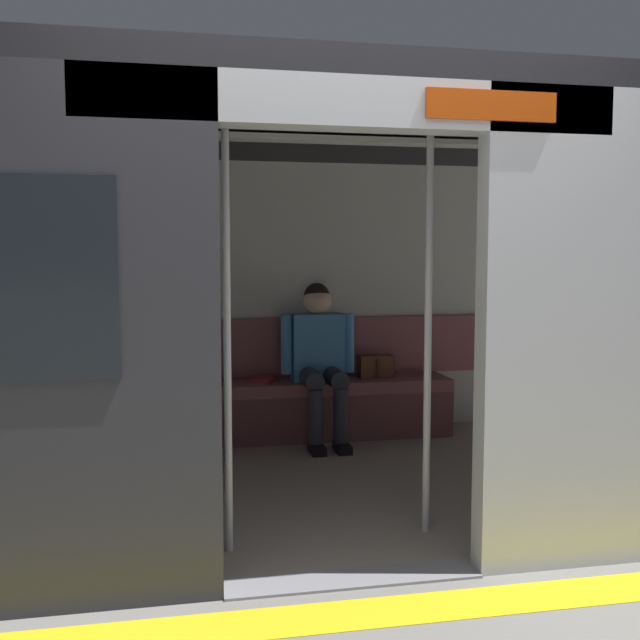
# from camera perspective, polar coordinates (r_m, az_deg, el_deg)

# --- Properties ---
(ground_plane) EXTENTS (60.00, 60.00, 0.00)m
(ground_plane) POSITION_cam_1_polar(r_m,az_deg,el_deg) (3.33, 2.53, -19.38)
(ground_plane) COLOR gray
(platform_edge_strip) EXTENTS (8.00, 0.24, 0.01)m
(platform_edge_strip) POSITION_cam_1_polar(r_m,az_deg,el_deg) (3.07, 3.98, -21.58)
(platform_edge_strip) COLOR yellow
(platform_edge_strip) RESTS_ON ground_plane
(train_car) EXTENTS (6.40, 2.92, 2.20)m
(train_car) POSITION_cam_1_polar(r_m,az_deg,el_deg) (4.30, -2.65, 6.47)
(train_car) COLOR silver
(train_car) RESTS_ON ground_plane
(bench_seat) EXTENTS (2.68, 0.44, 0.44)m
(bench_seat) POSITION_cam_1_polar(r_m,az_deg,el_deg) (5.50, -3.54, -5.85)
(bench_seat) COLOR #935156
(bench_seat) RESTS_ON ground_plane
(person_seated) EXTENTS (0.55, 0.67, 1.17)m
(person_seated) POSITION_cam_1_polar(r_m,az_deg,el_deg) (5.45, -0.05, -2.48)
(person_seated) COLOR #4C8CC6
(person_seated) RESTS_ON ground_plane
(handbag) EXTENTS (0.26, 0.15, 0.17)m
(handbag) POSITION_cam_1_polar(r_m,az_deg,el_deg) (5.69, 4.29, -3.56)
(handbag) COLOR brown
(handbag) RESTS_ON bench_seat
(book) EXTENTS (0.23, 0.26, 0.03)m
(book) POSITION_cam_1_polar(r_m,az_deg,el_deg) (5.54, -4.31, -4.54)
(book) COLOR #B22D2D
(book) RESTS_ON bench_seat
(grab_pole_door) EXTENTS (0.04, 0.04, 2.06)m
(grab_pole_door) POSITION_cam_1_polar(r_m,az_deg,el_deg) (3.38, -7.18, -0.89)
(grab_pole_door) COLOR silver
(grab_pole_door) RESTS_ON ground_plane
(grab_pole_far) EXTENTS (0.04, 0.04, 2.06)m
(grab_pole_far) POSITION_cam_1_polar(r_m,az_deg,el_deg) (3.64, 8.33, -0.49)
(grab_pole_far) COLOR silver
(grab_pole_far) RESTS_ON ground_plane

